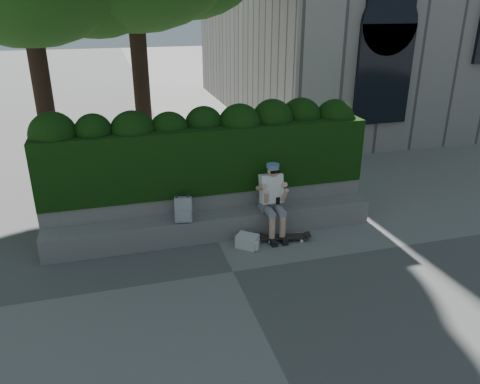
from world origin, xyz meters
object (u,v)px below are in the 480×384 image
object	(u,v)px
backpack_plaid	(184,210)
backpack_ground	(247,241)
skateboard	(285,237)
person	(272,197)

from	to	relation	value
backpack_plaid	backpack_ground	world-z (taller)	backpack_plaid
backpack_plaid	skateboard	bearing A→B (deg)	0.02
person	backpack_ground	xyz separation A→B (m)	(-0.57, -0.35, -0.63)
backpack_plaid	backpack_ground	bearing A→B (deg)	-10.27
skateboard	backpack_ground	size ratio (longest dim) A/B	2.32
backpack_ground	skateboard	bearing A→B (deg)	44.06
person	backpack_plaid	size ratio (longest dim) A/B	3.15
person	backpack_ground	world-z (taller)	person
skateboard	backpack_ground	xyz separation A→B (m)	(-0.73, -0.05, 0.05)
skateboard	backpack_plaid	bearing A→B (deg)	179.28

